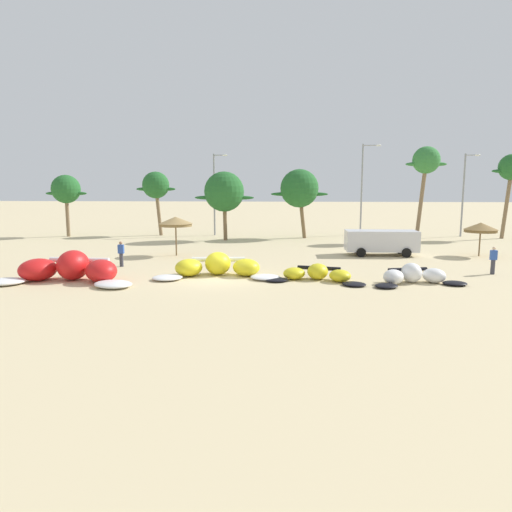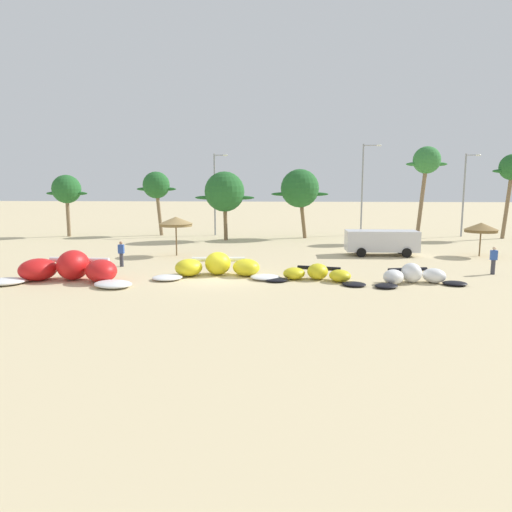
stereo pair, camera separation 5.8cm
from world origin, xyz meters
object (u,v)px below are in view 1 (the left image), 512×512
Objects in this scene: person_by_umbrellas at (493,260)px; lamppost_east_center at (465,190)px; beach_umbrella_near_van at (176,222)px; beach_umbrella_middle at (481,227)px; person_near_kites at (121,254)px; palm_left_of_gap at (224,192)px; palm_left at (156,186)px; lamppost_west at (215,190)px; kite_far_left at (69,270)px; kite_left_of_center at (317,274)px; kite_left at (218,267)px; lamppost_west_center at (363,185)px; palm_leftmost at (66,190)px; palm_center_left at (299,189)px; palm_right_of_gap at (512,169)px; palm_center_right at (426,163)px; kite_center at (414,276)px; parked_van at (380,241)px.

lamppost_east_center is (5.71, 21.17, 3.83)m from person_by_umbrellas.
beach_umbrella_middle is at bearing 3.22° from beach_umbrella_near_van.
person_near_kites is 16.26m from palm_left_of_gap.
lamppost_west is at bearing 4.68° from palm_left.
kite_far_left is 13.38m from kite_left_of_center.
kite_left is 26.87m from lamppost_west_center.
beach_umbrella_middle is 38.14m from palm_leftmost.
kite_left is 31.70m from lamppost_east_center.
beach_umbrella_near_van is 14.81m from lamppost_west.
palm_center_left is (5.02, 20.22, 4.32)m from kite_left.
palm_center_left is (9.27, 12.53, 2.31)m from beach_umbrella_near_van.
kite_far_left is 1.35× the size of palm_leftmost.
palm_right_of_gap is (29.58, 13.51, 4.18)m from beach_umbrella_near_van.
person_by_umbrellas is 21.91m from palm_center_left.
kite_far_left is 4.91m from person_near_kites.
palm_center_right is 1.07× the size of palm_right_of_gap.
beach_umbrella_near_van is 1.77× the size of person_by_umbrellas.
person_near_kites is 19.86m from palm_left.
palm_leftmost is at bearing 132.62° from kite_left.
palm_right_of_gap is (35.03, -0.63, 1.59)m from palm_left.
lamppost_west reaches higher than lamppost_east_center.
kite_left_of_center is at bearing -131.76° from palm_right_of_gap.
lamppost_west is 15.36m from lamppost_west_center.
lamppost_west is 0.89× the size of lamppost_west_center.
palm_right_of_gap reaches higher than palm_leftmost.
lamppost_west_center is (1.04, 25.07, 4.84)m from kite_center.
palm_left_of_gap is 27.67m from palm_right_of_gap.
lamppost_west is at bearing 87.41° from beach_umbrella_near_van.
beach_umbrella_near_van is at bearing -68.90° from palm_left.
kite_left is 7.13m from person_near_kites.
kite_far_left is at bearing -164.87° from kite_left.
beach_umbrella_middle is 0.47× the size of parked_van.
beach_umbrella_near_van is at bearing 70.44° from kite_far_left.
kite_left_of_center is 3.44× the size of person_by_umbrellas.
palm_right_of_gap reaches higher than kite_left_of_center.
beach_umbrella_middle is at bearing 54.57° from kite_center.
lamppost_east_center is (31.34, 0.98, -0.46)m from palm_left.
palm_leftmost is (-14.17, 12.33, 2.20)m from beach_umbrella_near_van.
kite_left is 0.89× the size of lamppost_east_center.
beach_umbrella_near_van is at bearing -149.71° from lamppost_east_center.
person_by_umbrellas reaches higher than kite_left_of_center.
lamppost_west_center is at bearing 48.99° from person_near_kites.
person_near_kites is 0.19× the size of lamppost_west.
beach_umbrella_near_van reaches higher than person_by_umbrellas.
lamppost_east_center is (9.94, -0.91, -0.59)m from lamppost_west_center.
beach_umbrella_middle is 0.30× the size of lamppost_east_center.
person_by_umbrellas is 0.20× the size of lamppost_east_center.
lamppost_east_center is at bearing -5.24° from lamppost_west_center.
lamppost_west reaches higher than parked_van.
kite_far_left is 21.09m from palm_left_of_gap.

